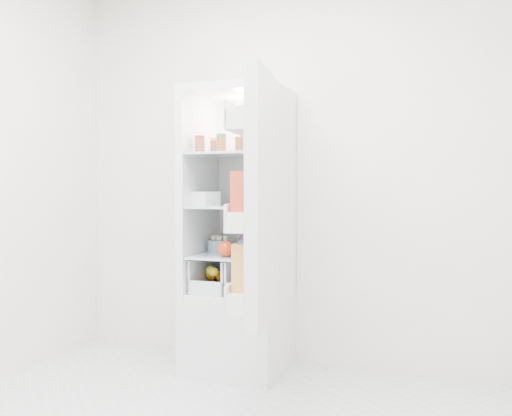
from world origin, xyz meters
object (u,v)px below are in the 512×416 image
at_px(red_cabbage, 252,241).
at_px(mushroom_bowl, 220,246).
at_px(fridge_door, 258,202).
at_px(refrigerator, 242,266).

xyz_separation_m(red_cabbage, mushroom_bowl, (-0.25, 0.05, -0.04)).
xyz_separation_m(mushroom_bowl, fridge_door, (0.51, -0.65, 0.31)).
height_order(red_cabbage, mushroom_bowl, red_cabbage).
bearing_deg(refrigerator, red_cabbage, -16.84).
bearing_deg(red_cabbage, fridge_door, -66.27).
height_order(refrigerator, fridge_door, refrigerator).
bearing_deg(red_cabbage, mushroom_bowl, 169.68).
bearing_deg(mushroom_bowl, refrigerator, -6.95).
height_order(refrigerator, mushroom_bowl, refrigerator).
bearing_deg(fridge_door, refrigerator, 19.50).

